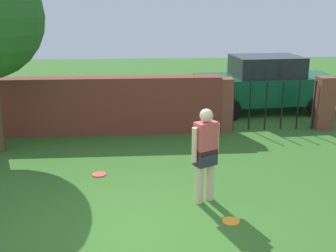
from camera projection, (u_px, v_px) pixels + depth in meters
ground_plane at (142, 228)px, 6.23m from camera, size 40.00×40.00×0.00m
brick_wall at (80, 106)px, 10.55m from camera, size 7.18×0.50×1.46m
person at (205, 151)px, 6.82m from camera, size 0.49×0.36×1.62m
fence_gate at (274, 104)px, 10.90m from camera, size 3.15×0.44×1.40m
car at (265, 84)px, 12.72m from camera, size 4.32×2.17×1.72m
frisbee_red at (99, 174)px, 8.15m from camera, size 0.27×0.27×0.02m
frisbee_orange at (231, 221)px, 6.39m from camera, size 0.27×0.27×0.02m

